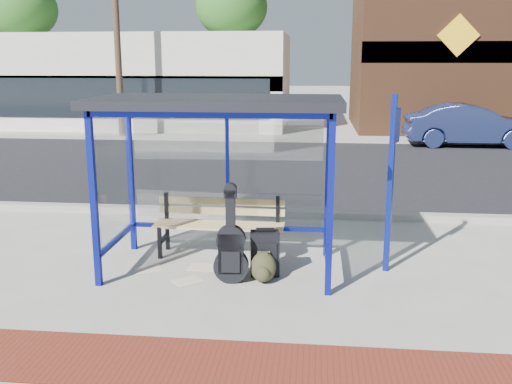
# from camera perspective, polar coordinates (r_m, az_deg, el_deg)

# --- Properties ---
(ground) EXTENTS (120.00, 120.00, 0.00)m
(ground) POSITION_cam_1_polar(r_m,az_deg,el_deg) (8.20, -3.57, -7.70)
(ground) COLOR #B2ADA0
(ground) RESTS_ON ground
(brick_paver_strip) EXTENTS (60.00, 1.00, 0.01)m
(brick_paver_strip) POSITION_cam_1_polar(r_m,az_deg,el_deg) (5.89, -7.88, -16.55)
(brick_paver_strip) COLOR maroon
(brick_paver_strip) RESTS_ON ground
(curb_near) EXTENTS (60.00, 0.25, 0.12)m
(curb_near) POSITION_cam_1_polar(r_m,az_deg,el_deg) (10.91, -1.08, -2.04)
(curb_near) COLOR gray
(curb_near) RESTS_ON ground
(street_asphalt) EXTENTS (60.00, 10.00, 0.00)m
(street_asphalt) POSITION_cam_1_polar(r_m,az_deg,el_deg) (15.88, 1.15, 2.52)
(street_asphalt) COLOR black
(street_asphalt) RESTS_ON ground
(curb_far) EXTENTS (60.00, 0.25, 0.12)m
(curb_far) POSITION_cam_1_polar(r_m,az_deg,el_deg) (20.89, 2.33, 5.21)
(curb_far) COLOR gray
(curb_far) RESTS_ON ground
(far_sidewalk) EXTENTS (60.00, 4.00, 0.01)m
(far_sidewalk) POSITION_cam_1_polar(r_m,az_deg,el_deg) (22.78, 2.63, 5.72)
(far_sidewalk) COLOR #B2ADA0
(far_sidewalk) RESTS_ON ground
(bus_shelter) EXTENTS (3.30, 1.80, 2.42)m
(bus_shelter) POSITION_cam_1_polar(r_m,az_deg,el_deg) (7.78, -3.70, 6.90)
(bus_shelter) COLOR navy
(bus_shelter) RESTS_ON ground
(storefront_white) EXTENTS (18.00, 6.04, 4.00)m
(storefront_white) POSITION_cam_1_polar(r_m,az_deg,el_deg) (27.55, -16.31, 10.65)
(storefront_white) COLOR silver
(storefront_white) RESTS_ON ground
(storefront_brown) EXTENTS (10.00, 7.08, 6.40)m
(storefront_brown) POSITION_cam_1_polar(r_m,az_deg,el_deg) (26.90, 20.90, 12.85)
(storefront_brown) COLOR #59331E
(storefront_brown) RESTS_ON ground
(tree_left) EXTENTS (3.60, 3.60, 7.03)m
(tree_left) POSITION_cam_1_polar(r_m,az_deg,el_deg) (33.38, -22.33, 16.49)
(tree_left) COLOR #4C3826
(tree_left) RESTS_ON ground
(tree_mid) EXTENTS (3.60, 3.60, 7.03)m
(tree_mid) POSITION_cam_1_polar(r_m,az_deg,el_deg) (29.98, -2.45, 17.91)
(tree_mid) COLOR #4C3826
(tree_mid) RESTS_ON ground
(utility_pole_west) EXTENTS (1.60, 0.24, 8.00)m
(utility_pole_west) POSITION_cam_1_polar(r_m,az_deg,el_deg) (22.22, -13.77, 15.79)
(utility_pole_west) COLOR #4C3826
(utility_pole_west) RESTS_ON ground
(bench) EXTENTS (1.95, 0.52, 0.92)m
(bench) POSITION_cam_1_polar(r_m,az_deg,el_deg) (8.63, -3.64, -2.99)
(bench) COLOR black
(bench) RESTS_ON ground
(guitar_bag) EXTENTS (0.47, 0.16, 1.28)m
(guitar_bag) POSITION_cam_1_polar(r_m,az_deg,el_deg) (7.57, -2.52, -5.71)
(guitar_bag) COLOR black
(guitar_bag) RESTS_ON ground
(suitcase) EXTENTS (0.42, 0.31, 0.68)m
(suitcase) POSITION_cam_1_polar(r_m,az_deg,el_deg) (7.86, 0.89, -6.17)
(suitcase) COLOR black
(suitcase) RESTS_ON ground
(backpack) EXTENTS (0.35, 0.32, 0.41)m
(backpack) POSITION_cam_1_polar(r_m,az_deg,el_deg) (7.67, 0.73, -7.61)
(backpack) COLOR #2B2C18
(backpack) RESTS_ON ground
(sign_post) EXTENTS (0.15, 0.29, 2.46)m
(sign_post) POSITION_cam_1_polar(r_m,az_deg,el_deg) (7.96, 13.38, 1.71)
(sign_post) COLOR navy
(sign_post) RESTS_ON ground
(newspaper_a) EXTENTS (0.47, 0.43, 0.01)m
(newspaper_a) POSITION_cam_1_polar(r_m,az_deg,el_deg) (8.32, -10.76, -7.58)
(newspaper_a) COLOR white
(newspaper_a) RESTS_ON ground
(newspaper_b) EXTENTS (0.47, 0.46, 0.01)m
(newspaper_b) POSITION_cam_1_polar(r_m,az_deg,el_deg) (7.81, -6.87, -8.83)
(newspaper_b) COLOR white
(newspaper_b) RESTS_ON ground
(newspaper_c) EXTENTS (0.41, 0.34, 0.01)m
(newspaper_c) POSITION_cam_1_polar(r_m,az_deg,el_deg) (8.28, -5.36, -7.51)
(newspaper_c) COLOR white
(newspaper_c) RESTS_ON ground
(parked_car) EXTENTS (4.38, 1.54, 1.44)m
(parked_car) POSITION_cam_1_polar(r_m,az_deg,el_deg) (21.03, 20.62, 6.26)
(parked_car) COLOR #1C254F
(parked_car) RESTS_ON ground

